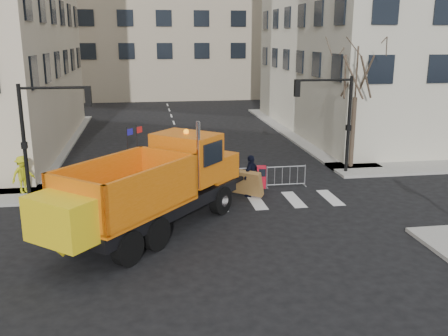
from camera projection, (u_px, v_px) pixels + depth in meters
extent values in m
plane|color=black|center=(221.00, 254.00, 17.57)|extent=(120.00, 120.00, 0.00)
cube|color=gray|center=(196.00, 184.00, 25.67)|extent=(64.00, 5.00, 0.15)
cube|color=tan|center=(160.00, 0.00, 64.15)|extent=(30.00, 18.00, 24.00)
cylinder|color=black|center=(24.00, 143.00, 22.84)|extent=(0.18, 0.18, 5.40)
cylinder|color=black|center=(349.00, 126.00, 27.24)|extent=(0.18, 0.18, 5.40)
cube|color=black|center=(155.00, 205.00, 19.49)|extent=(7.24, 7.85, 0.51)
cylinder|color=black|center=(176.00, 192.00, 22.62)|extent=(1.10, 1.20, 1.24)
cylinder|color=black|center=(221.00, 200.00, 21.42)|extent=(1.10, 1.20, 1.24)
cylinder|color=black|center=(107.00, 221.00, 19.00)|extent=(1.10, 1.20, 1.24)
cylinder|color=black|center=(156.00, 234.00, 17.81)|extent=(1.10, 1.20, 1.24)
cylinder|color=black|center=(78.00, 234.00, 17.79)|extent=(1.10, 1.20, 1.24)
cylinder|color=black|center=(128.00, 248.00, 16.60)|extent=(1.10, 1.20, 1.24)
cube|color=#D4600B|center=(206.00, 165.00, 22.26)|extent=(2.97, 2.91, 1.13)
cube|color=#D4600B|center=(187.00, 157.00, 20.88)|extent=(3.14, 3.05, 2.03)
cylinder|color=silver|center=(198.00, 156.00, 19.49)|extent=(0.16, 0.16, 2.70)
cube|color=#D4600B|center=(126.00, 186.00, 17.89)|extent=(5.36, 5.60, 1.86)
cube|color=yellow|center=(60.00, 220.00, 15.47)|extent=(2.44, 2.32, 1.46)
cube|color=brown|center=(228.00, 179.00, 24.13)|extent=(3.16, 2.84, 1.27)
imported|color=black|center=(210.00, 186.00, 22.81)|extent=(0.62, 0.42, 1.66)
imported|color=black|center=(218.00, 175.00, 24.15)|extent=(1.02, 0.86, 1.88)
imported|color=black|center=(251.00, 176.00, 23.72)|extent=(1.16, 1.22, 2.03)
imported|color=gold|center=(23.00, 174.00, 23.80)|extent=(1.31, 1.30, 1.81)
cube|color=red|center=(261.00, 177.00, 24.67)|extent=(0.51, 0.47, 1.10)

